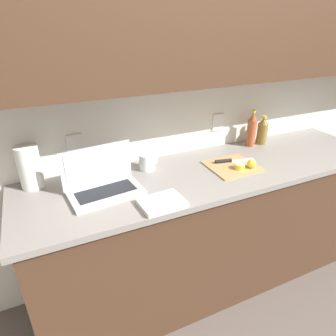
# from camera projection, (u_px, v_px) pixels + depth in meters

# --- Properties ---
(ground_plane) EXTENTS (12.00, 12.00, 0.00)m
(ground_plane) POSITION_uv_depth(u_px,v_px,m) (206.00, 277.00, 2.27)
(ground_plane) COLOR #564C47
(ground_plane) RESTS_ON ground
(wall_back) EXTENTS (5.20, 0.38, 2.60)m
(wall_back) POSITION_uv_depth(u_px,v_px,m) (199.00, 56.00, 1.77)
(wall_back) COLOR white
(wall_back) RESTS_ON ground_plane
(counter_unit) EXTENTS (2.37, 0.63, 0.92)m
(counter_unit) POSITION_uv_depth(u_px,v_px,m) (212.00, 226.00, 2.07)
(counter_unit) COLOR #472D1E
(counter_unit) RESTS_ON ground_plane
(laptop) EXTENTS (0.40, 0.26, 0.24)m
(laptop) POSITION_uv_depth(u_px,v_px,m) (102.00, 182.00, 1.60)
(laptop) COLOR silver
(laptop) RESTS_ON counter_unit
(cutting_board) EXTENTS (0.30, 0.28, 0.01)m
(cutting_board) POSITION_uv_depth(u_px,v_px,m) (232.00, 166.00, 1.88)
(cutting_board) COLOR tan
(cutting_board) RESTS_ON counter_unit
(knife) EXTENTS (0.27, 0.08, 0.02)m
(knife) POSITION_uv_depth(u_px,v_px,m) (228.00, 161.00, 1.93)
(knife) COLOR silver
(knife) RESTS_ON cutting_board
(lemon_half_cut) EXTENTS (0.06, 0.06, 0.03)m
(lemon_half_cut) POSITION_uv_depth(u_px,v_px,m) (240.00, 166.00, 1.84)
(lemon_half_cut) COLOR yellow
(lemon_half_cut) RESTS_ON cutting_board
(lemon_whole_beside) EXTENTS (0.06, 0.06, 0.06)m
(lemon_whole_beside) POSITION_uv_depth(u_px,v_px,m) (251.00, 164.00, 1.84)
(lemon_whole_beside) COLOR yellow
(lemon_whole_beside) RESTS_ON cutting_board
(bottle_green_soda) EXTENTS (0.08, 0.08, 0.21)m
(bottle_green_soda) POSITION_uv_depth(u_px,v_px,m) (262.00, 131.00, 2.20)
(bottle_green_soda) COLOR olive
(bottle_green_soda) RESTS_ON counter_unit
(bottle_oil_tall) EXTENTS (0.07, 0.07, 0.26)m
(bottle_oil_tall) POSITION_uv_depth(u_px,v_px,m) (251.00, 130.00, 2.15)
(bottle_oil_tall) COLOR #A34C2D
(bottle_oil_tall) RESTS_ON counter_unit
(measuring_cup) EXTENTS (0.12, 0.10, 0.10)m
(measuring_cup) POSITION_uv_depth(u_px,v_px,m) (147.00, 162.00, 1.84)
(measuring_cup) COLOR silver
(measuring_cup) RESTS_ON counter_unit
(paper_towel_roll) EXTENTS (0.12, 0.12, 0.24)m
(paper_towel_roll) POSITION_uv_depth(u_px,v_px,m) (30.00, 167.00, 1.61)
(paper_towel_roll) COLOR white
(paper_towel_roll) RESTS_ON counter_unit
(dish_towel) EXTENTS (0.23, 0.17, 0.02)m
(dish_towel) POSITION_uv_depth(u_px,v_px,m) (162.00, 203.00, 1.50)
(dish_towel) COLOR silver
(dish_towel) RESTS_ON counter_unit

